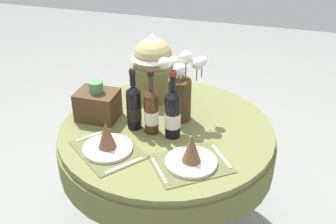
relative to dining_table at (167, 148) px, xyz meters
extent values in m
cylinder|color=olive|center=(0.00, 0.00, 0.11)|extent=(1.12, 1.12, 0.04)
cylinder|color=#626738|center=(0.00, 0.00, 0.01)|extent=(1.14, 1.14, 0.16)
cylinder|color=black|center=(0.00, 0.00, -0.24)|extent=(0.12, 0.12, 0.65)
cube|color=brown|center=(-0.22, -0.27, 0.13)|extent=(0.43, 0.42, 0.00)
cylinder|color=silver|center=(-0.22, -0.27, 0.14)|extent=(0.24, 0.24, 0.02)
cone|color=brown|center=(-0.22, -0.27, 0.22)|extent=(0.09, 0.09, 0.14)
cube|color=silver|center=(-0.34, -0.17, 0.13)|extent=(0.13, 0.16, 0.00)
cube|color=silver|center=(-0.10, -0.37, 0.13)|extent=(0.13, 0.16, 0.00)
cube|color=brown|center=(0.19, -0.27, 0.13)|extent=(0.43, 0.41, 0.00)
cylinder|color=silver|center=(0.19, -0.27, 0.14)|extent=(0.24, 0.24, 0.02)
cone|color=brown|center=(0.19, -0.27, 0.22)|extent=(0.09, 0.09, 0.14)
cube|color=silver|center=(0.07, -0.36, 0.13)|extent=(0.12, 0.16, 0.00)
cube|color=silver|center=(0.32, -0.18, 0.13)|extent=(0.12, 0.16, 0.00)
cylinder|color=#47331E|center=(0.04, 0.11, 0.24)|extent=(0.12, 0.12, 0.23)
sphere|color=white|center=(0.00, 0.13, 0.45)|extent=(0.06, 0.06, 0.06)
cylinder|color=#4C7038|center=(0.00, 0.13, 0.39)|extent=(0.01, 0.01, 0.07)
sphere|color=white|center=(-0.03, 0.06, 0.46)|extent=(0.07, 0.07, 0.07)
cylinder|color=#4C7038|center=(-0.03, 0.06, 0.40)|extent=(0.01, 0.01, 0.08)
sphere|color=white|center=(0.05, 0.14, 0.41)|extent=(0.05, 0.05, 0.05)
cylinder|color=#4C7038|center=(0.05, 0.14, 0.38)|extent=(0.01, 0.01, 0.03)
sphere|color=white|center=(0.12, 0.13, 0.46)|extent=(0.06, 0.06, 0.06)
cylinder|color=#4C7038|center=(0.12, 0.13, 0.40)|extent=(0.01, 0.01, 0.08)
sphere|color=white|center=(0.07, 0.12, 0.48)|extent=(0.07, 0.07, 0.07)
cylinder|color=#4C7038|center=(0.07, 0.12, 0.41)|extent=(0.01, 0.01, 0.10)
sphere|color=white|center=(0.05, 0.06, 0.44)|extent=(0.06, 0.06, 0.06)
cylinder|color=#4C7038|center=(0.05, 0.06, 0.39)|extent=(0.01, 0.01, 0.06)
sphere|color=white|center=(0.14, 0.18, 0.45)|extent=(0.05, 0.05, 0.05)
cylinder|color=#4C7038|center=(0.14, 0.18, 0.39)|extent=(0.01, 0.01, 0.07)
cylinder|color=#422814|center=(-0.06, -0.06, 0.23)|extent=(0.07, 0.07, 0.21)
cylinder|color=silver|center=(-0.06, -0.06, 0.22)|extent=(0.07, 0.07, 0.07)
cone|color=#422814|center=(-0.06, -0.06, 0.36)|extent=(0.07, 0.07, 0.03)
cylinder|color=#422814|center=(-0.06, -0.06, 0.42)|extent=(0.03, 0.03, 0.10)
cylinder|color=black|center=(-0.06, -0.06, 0.46)|extent=(0.03, 0.03, 0.02)
cylinder|color=black|center=(-0.16, -0.04, 0.23)|extent=(0.08, 0.08, 0.21)
cylinder|color=black|center=(-0.16, -0.04, 0.22)|extent=(0.08, 0.08, 0.07)
cone|color=black|center=(-0.16, -0.04, 0.36)|extent=(0.08, 0.08, 0.03)
cylinder|color=black|center=(-0.16, -0.04, 0.41)|extent=(0.03, 0.03, 0.08)
cylinder|color=black|center=(-0.16, -0.04, 0.45)|extent=(0.03, 0.03, 0.02)
cylinder|color=black|center=(0.05, -0.06, 0.24)|extent=(0.08, 0.08, 0.23)
cylinder|color=silver|center=(0.05, -0.06, 0.22)|extent=(0.08, 0.08, 0.08)
cone|color=black|center=(0.05, -0.06, 0.37)|extent=(0.08, 0.08, 0.04)
cylinder|color=black|center=(0.05, -0.06, 0.44)|extent=(0.03, 0.03, 0.10)
cylinder|color=maroon|center=(0.05, -0.06, 0.48)|extent=(0.03, 0.03, 0.02)
cylinder|color=olive|center=(-0.18, 0.33, 0.23)|extent=(0.27, 0.27, 0.20)
sphere|color=tan|center=(-0.18, 0.33, 0.37)|extent=(0.23, 0.23, 0.23)
cone|color=silver|center=(-0.18, 0.33, 0.45)|extent=(0.25, 0.25, 0.15)
cube|color=#47331E|center=(-0.38, 0.00, 0.21)|extent=(0.21, 0.17, 0.16)
cylinder|color=#4C7F4C|center=(-0.38, 0.00, 0.31)|extent=(0.08, 0.08, 0.06)
camera|label=1|loc=(0.51, -1.75, 1.29)|focal=44.15mm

